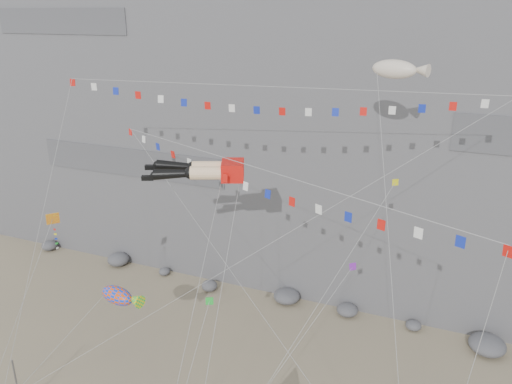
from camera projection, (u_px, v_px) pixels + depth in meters
cliff at (337, 30)px, 53.66m from camera, size 80.00×28.00×50.00m
talus_boulders at (287, 296)px, 48.88m from camera, size 60.00×3.00×1.20m
legs_kite at (205, 170)px, 34.52m from camera, size 9.73×16.93×22.97m
flag_banner_upper at (269, 87)px, 34.13m from camera, size 31.46×14.58×29.95m
flag_banner_lower at (257, 168)px, 30.76m from camera, size 27.61×12.63×22.43m
harlequin_kite at (53, 219)px, 35.39m from camera, size 3.97×7.10×14.62m
fish_windsock at (117, 296)px, 37.35m from camera, size 8.15×6.65×10.65m
blimp_windsock at (394, 70)px, 32.75m from camera, size 6.75×13.58×26.69m
small_kite_a at (223, 176)px, 35.65m from camera, size 2.25×14.55×21.37m
small_kite_b at (349, 271)px, 32.02m from camera, size 7.30×10.92×16.73m
small_kite_c at (209, 304)px, 32.54m from camera, size 1.08×8.86×12.20m
small_kite_d at (389, 193)px, 32.58m from camera, size 8.76×16.35×24.08m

